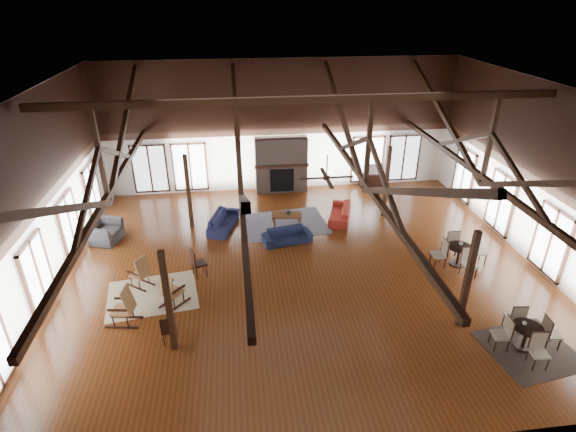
{
  "coord_description": "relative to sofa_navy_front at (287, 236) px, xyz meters",
  "views": [
    {
      "loc": [
        -2.12,
        -12.94,
        8.62
      ],
      "look_at": [
        -0.38,
        1.0,
        1.5
      ],
      "focal_mm": 28.0,
      "sensor_mm": 36.0,
      "label": 1
    }
  ],
  "objects": [
    {
      "name": "floor",
      "position": [
        0.32,
        -1.76,
        -0.27
      ],
      "size": [
        16.0,
        16.0,
        0.0
      ],
      "primitive_type": "plane",
      "color": "#5D2E13",
      "rests_on": "ground"
    },
    {
      "name": "ceiling",
      "position": [
        0.32,
        -1.76,
        5.73
      ],
      "size": [
        16.0,
        14.0,
        0.02
      ],
      "primitive_type": "cube",
      "color": "black",
      "rests_on": "wall_back"
    },
    {
      "name": "wall_back",
      "position": [
        0.32,
        5.24,
        2.73
      ],
      "size": [
        16.0,
        0.02,
        6.0
      ],
      "primitive_type": "cube",
      "color": "white",
      "rests_on": "floor"
    },
    {
      "name": "wall_front",
      "position": [
        0.32,
        -8.76,
        2.73
      ],
      "size": [
        16.0,
        0.02,
        6.0
      ],
      "primitive_type": "cube",
      "color": "white",
      "rests_on": "floor"
    },
    {
      "name": "wall_left",
      "position": [
        -7.68,
        -1.76,
        2.73
      ],
      "size": [
        0.02,
        14.0,
        6.0
      ],
      "primitive_type": "cube",
      "color": "white",
      "rests_on": "floor"
    },
    {
      "name": "wall_right",
      "position": [
        8.32,
        -1.76,
        2.73
      ],
      "size": [
        0.02,
        14.0,
        6.0
      ],
      "primitive_type": "cube",
      "color": "white",
      "rests_on": "floor"
    },
    {
      "name": "roof_truss",
      "position": [
        0.32,
        -1.76,
        3.76
      ],
      "size": [
        15.6,
        14.07,
        3.14
      ],
      "color": "black",
      "rests_on": "wall_back"
    },
    {
      "name": "post_grid",
      "position": [
        0.32,
        -1.76,
        1.26
      ],
      "size": [
        8.16,
        7.16,
        3.05
      ],
      "color": "black",
      "rests_on": "floor"
    },
    {
      "name": "fireplace",
      "position": [
        0.32,
        4.91,
        1.02
      ],
      "size": [
        2.5,
        0.69,
        2.6
      ],
      "color": "#736157",
      "rests_on": "floor"
    },
    {
      "name": "ceiling_fan",
      "position": [
        0.82,
        -2.76,
        3.47
      ],
      "size": [
        1.6,
        1.6,
        0.75
      ],
      "color": "black",
      "rests_on": "roof_truss"
    },
    {
      "name": "sofa_navy_front",
      "position": [
        0.0,
        0.0,
        0.0
      ],
      "size": [
        1.94,
        1.05,
        0.54
      ],
      "primitive_type": "imported",
      "rotation": [
        0.0,
        0.0,
        0.19
      ],
      "color": "#151E3A",
      "rests_on": "floor"
    },
    {
      "name": "sofa_navy_left",
      "position": [
        -2.4,
        1.46,
        0.03
      ],
      "size": [
        2.17,
        1.33,
        0.59
      ],
      "primitive_type": "imported",
      "rotation": [
        0.0,
        0.0,
        1.29
      ],
      "color": "#15183A",
      "rests_on": "floor"
    },
    {
      "name": "sofa_orange",
      "position": [
        2.42,
        1.65,
        0.02
      ],
      "size": [
        2.15,
        1.36,
        0.58
      ],
      "primitive_type": "imported",
      "rotation": [
        0.0,
        0.0,
        -1.88
      ],
      "color": "#A52920",
      "rests_on": "floor"
    },
    {
      "name": "coffee_table",
      "position": [
        0.16,
        1.41,
        0.15
      ],
      "size": [
        1.27,
        0.72,
        0.47
      ],
      "rotation": [
        0.0,
        0.0,
        -0.09
      ],
      "color": "brown",
      "rests_on": "floor"
    },
    {
      "name": "vase",
      "position": [
        0.23,
        1.41,
        0.3
      ],
      "size": [
        0.25,
        0.25,
        0.2
      ],
      "primitive_type": "imported",
      "rotation": [
        0.0,
        0.0,
        0.38
      ],
      "color": "#B2B2B2",
      "rests_on": "coffee_table"
    },
    {
      "name": "armchair",
      "position": [
        -6.88,
        0.96,
        0.12
      ],
      "size": [
        1.45,
        1.35,
        0.78
      ],
      "primitive_type": "imported",
      "rotation": [
        0.0,
        0.0,
        1.28
      ],
      "color": "#313134",
      "rests_on": "floor"
    },
    {
      "name": "side_table_lamp",
      "position": [
        -7.28,
        1.3,
        0.13
      ],
      "size": [
        0.41,
        0.41,
        1.05
      ],
      "color": "black",
      "rests_on": "floor"
    },
    {
      "name": "rocking_chair_a",
      "position": [
        -4.99,
        -2.25,
        0.25
      ],
      "size": [
        0.95,
        0.86,
        1.09
      ],
      "rotation": [
        0.0,
        0.0,
        0.93
      ],
      "color": "brown",
      "rests_on": "floor"
    },
    {
      "name": "rocking_chair_b",
      "position": [
        -3.95,
        -3.39,
        0.28
      ],
      "size": [
        0.95,
        0.99,
        1.15
      ],
      "rotation": [
        0.0,
        0.0,
        -0.72
      ],
      "color": "brown",
      "rests_on": "floor"
    },
    {
      "name": "rocking_chair_c",
      "position": [
        -5.12,
        -4.05,
        0.31
      ],
      "size": [
        1.01,
        0.64,
        1.22
      ],
      "rotation": [
        0.0,
        0.0,
        1.42
      ],
      "color": "brown",
      "rests_on": "floor"
    },
    {
      "name": "side_chair_a",
      "position": [
        -3.27,
        -1.88,
        0.33
      ],
      "size": [
        0.57,
        0.57,
        1.02
      ],
      "rotation": [
        0.0,
        0.0,
        -1.17
      ],
      "color": "black",
      "rests_on": "floor"
    },
    {
      "name": "side_chair_b",
      "position": [
        -3.81,
        -5.05,
        0.26
      ],
      "size": [
        0.39,
        0.39,
        0.91
      ],
      "rotation": [
        0.0,
        0.0,
        0.02
      ],
      "color": "black",
      "rests_on": "floor"
    },
    {
      "name": "cafe_table_near",
      "position": [
        5.62,
        -6.35,
        0.2
      ],
      "size": [
        1.83,
        1.83,
        0.94
      ],
      "rotation": [
        0.0,
        0.0,
        -0.1
      ],
      "color": "black",
      "rests_on": "floor"
    },
    {
      "name": "cafe_table_far",
      "position": [
        5.71,
        -2.28,
        0.24
      ],
      "size": [
        1.93,
        1.93,
        1.01
      ],
      "rotation": [
        0.0,
        0.0,
        -0.0
      ],
      "color": "black",
      "rests_on": "floor"
    },
    {
      "name": "cup_near",
      "position": [
        5.56,
        -6.26,
        0.46
      ],
      "size": [
        0.14,
        0.14,
        0.09
      ],
      "primitive_type": "imported",
      "rotation": [
        0.0,
        0.0,
        -0.27
      ],
      "color": "#B2B2B2",
      "rests_on": "cafe_table_near"
    },
    {
      "name": "cup_far",
      "position": [
        5.77,
        -2.19,
        0.52
      ],
      "size": [
        0.16,
        0.16,
        0.1
      ],
      "primitive_type": "imported",
      "rotation": [
        0.0,
        0.0,
        0.27
      ],
      "color": "#B2B2B2",
      "rests_on": "cafe_table_far"
    },
    {
      "name": "tv_console",
      "position": [
        4.76,
        4.99,
        0.03
      ],
      "size": [
        1.21,
        0.45,
        0.6
      ],
      "primitive_type": "cube",
      "color": "black",
      "rests_on": "floor"
    },
    {
      "name": "television",
      "position": [
        4.81,
        4.99,
        0.6
      ],
      "size": [
        0.94,
        0.21,
        0.53
      ],
      "primitive_type": "imported",
      "rotation": [
        0.0,
        0.0,
        -0.1
      ],
      "color": "#B2B2B2",
      "rests_on": "tv_console"
    },
    {
      "name": "rug_tan",
      "position": [
        -4.62,
        -2.78,
        -0.26
      ],
      "size": [
        3.02,
        2.53,
        0.01
      ],
      "primitive_type": "cube",
      "rotation": [
        0.0,
        0.0,
        0.15
      ],
      "color": "tan",
      "rests_on": "floor"
    },
    {
      "name": "rug_navy",
      "position": [
        0.1,
        1.49,
        -0.26
      ],
      "size": [
        3.58,
        2.85,
        0.01
      ],
      "primitive_type": "cube",
      "rotation": [
        0.0,
        0.0,
        0.11
      ],
      "color": "#191E48",
      "rests_on": "floor"
    },
    {
      "name": "rug_dark",
      "position": [
        5.75,
        -6.49,
        -0.26
      ],
      "size": [
        2.53,
        2.36,
        0.01
      ],
      "primitive_type": "cube",
      "rotation": [
        0.0,
        0.0,
        0.15
      ],
      "color": "black",
      "rests_on": "floor"
    }
  ]
}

